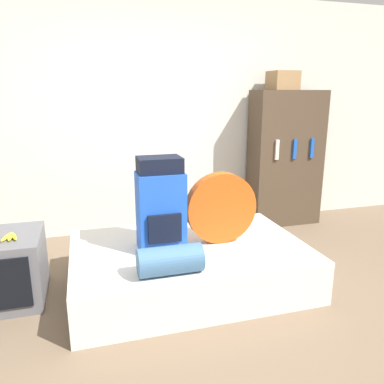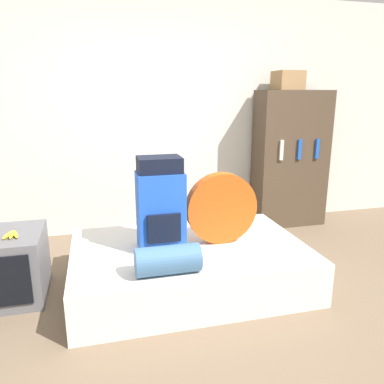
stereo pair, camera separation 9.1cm
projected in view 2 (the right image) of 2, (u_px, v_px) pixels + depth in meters
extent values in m
plane|color=brown|center=(210.00, 328.00, 2.55)|extent=(16.00, 16.00, 0.00)
cube|color=silver|center=(156.00, 116.00, 4.18)|extent=(8.00, 0.05, 2.60)
cube|color=silver|center=(189.00, 265.00, 3.10)|extent=(1.87, 1.23, 0.35)
cube|color=blue|center=(161.00, 211.00, 2.93)|extent=(0.36, 0.26, 0.62)
cube|color=black|center=(159.00, 165.00, 2.85)|extent=(0.33, 0.24, 0.12)
cube|color=black|center=(164.00, 228.00, 2.82)|extent=(0.25, 0.03, 0.22)
cylinder|color=#D14C14|center=(221.00, 208.00, 3.06)|extent=(0.59, 0.10, 0.59)
cylinder|color=#3D668E|center=(168.00, 260.00, 2.55)|extent=(0.44, 0.20, 0.20)
cube|color=#5B5B60|center=(4.00, 266.00, 2.88)|extent=(0.60, 0.59, 0.52)
ellipsoid|color=yellow|center=(9.00, 235.00, 2.77)|extent=(0.08, 0.17, 0.03)
ellipsoid|color=yellow|center=(12.00, 234.00, 2.78)|extent=(0.03, 0.17, 0.03)
ellipsoid|color=yellow|center=(15.00, 234.00, 2.78)|extent=(0.08, 0.17, 0.03)
cube|color=#473828|center=(290.00, 159.00, 4.44)|extent=(0.84, 0.36, 1.59)
cube|color=beige|center=(281.00, 150.00, 4.17)|extent=(0.04, 0.02, 0.22)
cube|color=#194CB2|center=(300.00, 149.00, 4.22)|extent=(0.04, 0.02, 0.22)
cube|color=#194CB2|center=(317.00, 149.00, 4.27)|extent=(0.04, 0.02, 0.22)
cube|color=#99754C|center=(288.00, 80.00, 4.19)|extent=(0.29, 0.29, 0.21)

